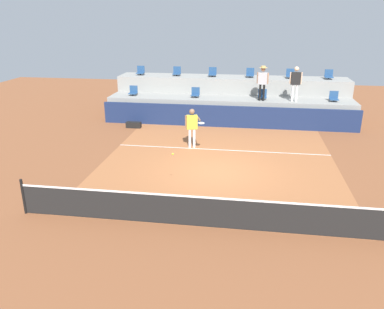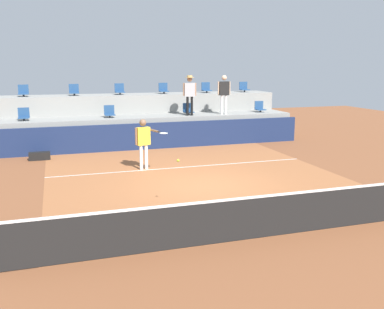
{
  "view_description": "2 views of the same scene",
  "coord_description": "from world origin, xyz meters",
  "px_view_note": "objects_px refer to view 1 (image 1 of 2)",
  "views": [
    {
      "loc": [
        1.07,
        -13.11,
        5.44
      ],
      "look_at": [
        -0.81,
        -0.68,
        0.86
      ],
      "focal_mm": 36.02,
      "sensor_mm": 36.0,
      "label": 1
    },
    {
      "loc": [
        -4.05,
        -11.39,
        3.47
      ],
      "look_at": [
        -0.68,
        -0.86,
        1.15
      ],
      "focal_mm": 40.09,
      "sensor_mm": 36.0,
      "label": 2
    }
  ],
  "objects_px": {
    "tennis_ball": "(173,154)",
    "stadium_chair_upper_mid_left": "(213,73)",
    "stadium_chair_upper_mid_right": "(250,74)",
    "stadium_chair_lower_far_left": "(133,91)",
    "stadium_chair_upper_right": "(290,74)",
    "stadium_chair_lower_right": "(262,95)",
    "equipment_bag": "(134,125)",
    "stadium_chair_upper_far_right": "(329,75)",
    "tennis_player": "(192,124)",
    "spectator_with_hat": "(263,79)",
    "stadium_chair_lower_left": "(195,93)",
    "stadium_chair_upper_left": "(177,72)",
    "spectator_in_white": "(296,80)",
    "stadium_chair_lower_far_right": "(334,97)",
    "stadium_chair_upper_far_left": "(141,71)"
  },
  "relations": [
    {
      "from": "stadium_chair_lower_left",
      "to": "stadium_chair_lower_right",
      "type": "bearing_deg",
      "value": 0.0
    },
    {
      "from": "stadium_chair_upper_left",
      "to": "stadium_chair_upper_mid_right",
      "type": "bearing_deg",
      "value": 0.0
    },
    {
      "from": "stadium_chair_lower_left",
      "to": "stadium_chair_upper_right",
      "type": "xyz_separation_m",
      "value": [
        5.06,
        1.8,
        0.85
      ]
    },
    {
      "from": "stadium_chair_upper_right",
      "to": "tennis_ball",
      "type": "xyz_separation_m",
      "value": [
        -4.53,
        -10.7,
        -1.11
      ]
    },
    {
      "from": "stadium_chair_upper_far_left",
      "to": "tennis_player",
      "type": "bearing_deg",
      "value": -58.13
    },
    {
      "from": "equipment_bag",
      "to": "stadium_chair_lower_left",
      "type": "bearing_deg",
      "value": 35.56
    },
    {
      "from": "stadium_chair_upper_far_right",
      "to": "tennis_player",
      "type": "relative_size",
      "value": 0.3
    },
    {
      "from": "stadium_chair_lower_right",
      "to": "stadium_chair_upper_left",
      "type": "distance_m",
      "value": 5.29
    },
    {
      "from": "tennis_ball",
      "to": "stadium_chair_upper_left",
      "type": "bearing_deg",
      "value": 99.96
    },
    {
      "from": "stadium_chair_upper_far_left",
      "to": "spectator_in_white",
      "type": "xyz_separation_m",
      "value": [
        8.65,
        -2.18,
        0.01
      ]
    },
    {
      "from": "stadium_chair_upper_left",
      "to": "stadium_chair_upper_far_right",
      "type": "xyz_separation_m",
      "value": [
        8.47,
        0.0,
        0.0
      ]
    },
    {
      "from": "stadium_chair_upper_mid_left",
      "to": "tennis_ball",
      "type": "bearing_deg",
      "value": -91.05
    },
    {
      "from": "stadium_chair_upper_mid_left",
      "to": "tennis_player",
      "type": "distance_m",
      "value": 6.64
    },
    {
      "from": "stadium_chair_upper_far_left",
      "to": "stadium_chair_upper_right",
      "type": "distance_m",
      "value": 8.57
    },
    {
      "from": "spectator_in_white",
      "to": "tennis_ball",
      "type": "height_order",
      "value": "spectator_in_white"
    },
    {
      "from": "stadium_chair_upper_far_left",
      "to": "stadium_chair_lower_right",
      "type": "bearing_deg",
      "value": -14.3
    },
    {
      "from": "stadium_chair_upper_mid_right",
      "to": "stadium_chair_upper_right",
      "type": "distance_m",
      "value": 2.2
    },
    {
      "from": "stadium_chair_upper_mid_right",
      "to": "tennis_ball",
      "type": "bearing_deg",
      "value": -102.26
    },
    {
      "from": "equipment_bag",
      "to": "tennis_player",
      "type": "bearing_deg",
      "value": -37.79
    },
    {
      "from": "stadium_chair_upper_mid_right",
      "to": "tennis_ball",
      "type": "relative_size",
      "value": 7.65
    },
    {
      "from": "stadium_chair_upper_far_left",
      "to": "spectator_with_hat",
      "type": "bearing_deg",
      "value": -17.29
    },
    {
      "from": "spectator_in_white",
      "to": "stadium_chair_upper_right",
      "type": "bearing_deg",
      "value": 92.06
    },
    {
      "from": "tennis_player",
      "to": "equipment_bag",
      "type": "bearing_deg",
      "value": 142.21
    },
    {
      "from": "stadium_chair_lower_right",
      "to": "equipment_bag",
      "type": "height_order",
      "value": "stadium_chair_lower_right"
    },
    {
      "from": "stadium_chair_lower_right",
      "to": "equipment_bag",
      "type": "xyz_separation_m",
      "value": [
        -6.44,
        -2.06,
        -1.31
      ]
    },
    {
      "from": "stadium_chair_upper_mid_left",
      "to": "spectator_with_hat",
      "type": "bearing_deg",
      "value": -38.2
    },
    {
      "from": "stadium_chair_lower_far_left",
      "to": "tennis_player",
      "type": "distance_m",
      "value": 6.2
    },
    {
      "from": "stadium_chair_upper_mid_right",
      "to": "stadium_chair_upper_mid_left",
      "type": "bearing_deg",
      "value": 180.0
    },
    {
      "from": "stadium_chair_lower_left",
      "to": "stadium_chair_upper_far_right",
      "type": "xyz_separation_m",
      "value": [
        7.13,
        1.8,
        0.85
      ]
    },
    {
      "from": "stadium_chair_upper_mid_right",
      "to": "stadium_chair_lower_right",
      "type": "bearing_deg",
      "value": -68.91
    },
    {
      "from": "stadium_chair_upper_right",
      "to": "spectator_in_white",
      "type": "xyz_separation_m",
      "value": [
        0.08,
        -2.18,
        0.01
      ]
    },
    {
      "from": "stadium_chair_upper_far_right",
      "to": "spectator_with_hat",
      "type": "xyz_separation_m",
      "value": [
        -3.62,
        -2.18,
        0.03
      ]
    },
    {
      "from": "stadium_chair_lower_right",
      "to": "stadium_chair_upper_left",
      "type": "height_order",
      "value": "stadium_chair_upper_left"
    },
    {
      "from": "stadium_chair_upper_far_left",
      "to": "equipment_bag",
      "type": "distance_m",
      "value": 4.47
    },
    {
      "from": "stadium_chair_upper_far_left",
      "to": "tennis_ball",
      "type": "distance_m",
      "value": 11.49
    },
    {
      "from": "stadium_chair_upper_left",
      "to": "stadium_chair_lower_far_right",
      "type": "bearing_deg",
      "value": -11.95
    },
    {
      "from": "stadium_chair_lower_far_left",
      "to": "stadium_chair_lower_left",
      "type": "relative_size",
      "value": 1.0
    },
    {
      "from": "stadium_chair_lower_left",
      "to": "spectator_with_hat",
      "type": "bearing_deg",
      "value": -6.25
    },
    {
      "from": "spectator_with_hat",
      "to": "tennis_ball",
      "type": "relative_size",
      "value": 26.06
    },
    {
      "from": "stadium_chair_upper_mid_right",
      "to": "equipment_bag",
      "type": "relative_size",
      "value": 0.68
    },
    {
      "from": "stadium_chair_lower_far_left",
      "to": "stadium_chair_upper_right",
      "type": "relative_size",
      "value": 1.0
    },
    {
      "from": "stadium_chair_upper_right",
      "to": "spectator_with_hat",
      "type": "distance_m",
      "value": 2.68
    },
    {
      "from": "stadium_chair_upper_left",
      "to": "tennis_ball",
      "type": "bearing_deg",
      "value": -80.04
    },
    {
      "from": "stadium_chair_upper_left",
      "to": "stadium_chair_upper_mid_right",
      "type": "height_order",
      "value": "same"
    },
    {
      "from": "stadium_chair_lower_far_left",
      "to": "stadium_chair_upper_mid_right",
      "type": "bearing_deg",
      "value": 15.91
    },
    {
      "from": "stadium_chair_lower_left",
      "to": "tennis_player",
      "type": "xyz_separation_m",
      "value": [
        0.54,
        -4.72,
        -0.41
      ]
    },
    {
      "from": "tennis_player",
      "to": "spectator_with_hat",
      "type": "xyz_separation_m",
      "value": [
        2.96,
        4.33,
        1.29
      ]
    },
    {
      "from": "stadium_chair_lower_far_right",
      "to": "tennis_player",
      "type": "xyz_separation_m",
      "value": [
        -6.62,
        -4.72,
        -0.41
      ]
    },
    {
      "from": "tennis_ball",
      "to": "stadium_chair_upper_mid_left",
      "type": "bearing_deg",
      "value": 88.95
    },
    {
      "from": "spectator_with_hat",
      "to": "stadium_chair_upper_far_left",
      "type": "bearing_deg",
      "value": 162.71
    }
  ]
}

